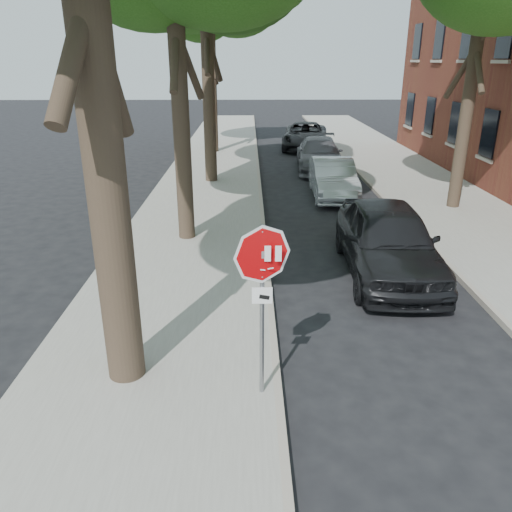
{
  "coord_description": "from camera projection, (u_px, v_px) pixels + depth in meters",
  "views": [
    {
      "loc": [
        -0.87,
        -6.15,
        4.71
      ],
      "look_at": [
        -0.77,
        0.59,
        2.05
      ],
      "focal_mm": 35.0,
      "sensor_mm": 36.0,
      "label": 1
    }
  ],
  "objects": [
    {
      "name": "tree_far",
      "position": [
        210.0,
        5.0,
        24.42
      ],
      "size": [
        5.29,
        4.91,
        9.33
      ],
      "color": "black",
      "rests_on": "sidewalk_left"
    },
    {
      "name": "car_c",
      "position": [
        319.0,
        154.0,
        22.62
      ],
      "size": [
        2.33,
        5.01,
        1.42
      ],
      "primitive_type": "imported",
      "rotation": [
        0.0,
        0.0,
        -0.07
      ],
      "color": "#4F4E54",
      "rests_on": "ground"
    },
    {
      "name": "car_a",
      "position": [
        388.0,
        240.0,
        11.5
      ],
      "size": [
        2.17,
        4.99,
        1.68
      ],
      "primitive_type": "imported",
      "rotation": [
        0.0,
        0.0,
        -0.04
      ],
      "color": "black",
      "rests_on": "ground"
    },
    {
      "name": "sidewalk_right",
      "position": [
        432.0,
        193.0,
        18.69
      ],
      "size": [
        4.0,
        55.0,
        0.12
      ],
      "primitive_type": "cube",
      "color": "gray",
      "rests_on": "ground"
    },
    {
      "name": "ground",
      "position": [
        308.0,
        397.0,
        7.46
      ],
      "size": [
        120.0,
        120.0,
        0.0
      ],
      "primitive_type": "plane",
      "color": "black",
      "rests_on": "ground"
    },
    {
      "name": "curb_left",
      "position": [
        260.0,
        193.0,
        18.6
      ],
      "size": [
        0.12,
        55.0,
        0.13
      ],
      "primitive_type": "cube",
      "color": "#9E9384",
      "rests_on": "ground"
    },
    {
      "name": "car_b",
      "position": [
        333.0,
        178.0,
        18.14
      ],
      "size": [
        1.57,
        4.2,
        1.37
      ],
      "primitive_type": "imported",
      "rotation": [
        0.0,
        0.0,
        -0.03
      ],
      "color": "#B5B9BD",
      "rests_on": "ground"
    },
    {
      "name": "stop_sign",
      "position": [
        262.0,
        280.0,
        6.72
      ],
      "size": [
        0.76,
        0.34,
        2.61
      ],
      "color": "gray",
      "rests_on": "sidewalk_left"
    },
    {
      "name": "curb_right",
      "position": [
        378.0,
        193.0,
        18.66
      ],
      "size": [
        0.12,
        55.0,
        0.13
      ],
      "primitive_type": "cube",
      "color": "#9E9384",
      "rests_on": "ground"
    },
    {
      "name": "sidewalk_left",
      "position": [
        205.0,
        194.0,
        18.57
      ],
      "size": [
        4.0,
        55.0,
        0.12
      ],
      "primitive_type": "cube",
      "color": "gray",
      "rests_on": "ground"
    },
    {
      "name": "car_d",
      "position": [
        305.0,
        136.0,
        28.08
      ],
      "size": [
        3.07,
        5.46,
        1.44
      ],
      "primitive_type": "imported",
      "rotation": [
        0.0,
        0.0,
        -0.13
      ],
      "color": "black",
      "rests_on": "ground"
    }
  ]
}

